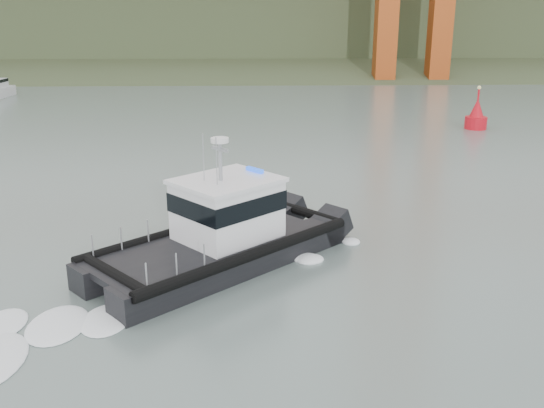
{
  "coord_description": "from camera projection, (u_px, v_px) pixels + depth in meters",
  "views": [
    {
      "loc": [
        -1.54,
        -16.46,
        10.4
      ],
      "look_at": [
        -0.76,
        8.36,
        2.4
      ],
      "focal_mm": 40.0,
      "sensor_mm": 36.0,
      "label": 1
    }
  ],
  "objects": [
    {
      "name": "headlands",
      "position": [
        259.0,
        25.0,
        136.13
      ],
      "size": [
        500.0,
        105.36,
        27.12
      ],
      "color": "#384A2A",
      "rests_on": "ground"
    },
    {
      "name": "nav_buoy",
      "position": [
        476.0,
        117.0,
        54.99
      ],
      "size": [
        1.97,
        1.97,
        4.11
      ],
      "color": "red",
      "rests_on": "ground"
    },
    {
      "name": "ground",
      "position": [
        305.0,
        359.0,
        18.89
      ],
      "size": [
        400.0,
        400.0,
        0.0
      ],
      "primitive_type": "plane",
      "color": "slate",
      "rests_on": "ground"
    },
    {
      "name": "patrol_boat",
      "position": [
        221.0,
        232.0,
        25.63
      ],
      "size": [
        11.46,
        10.96,
        5.65
      ],
      "rotation": [
        0.0,
        0.0,
        -0.83
      ],
      "color": "black",
      "rests_on": "ground"
    }
  ]
}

